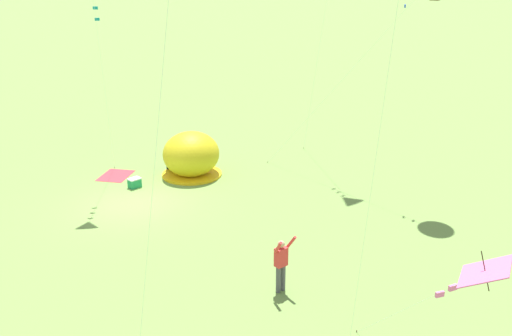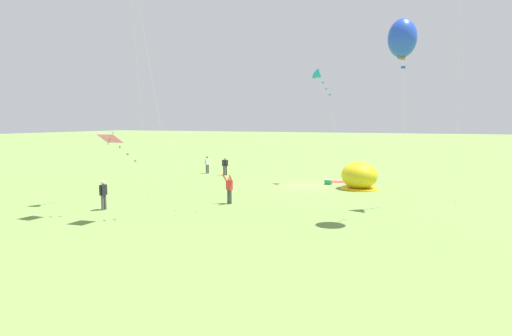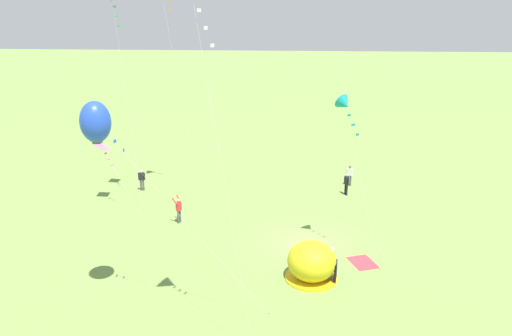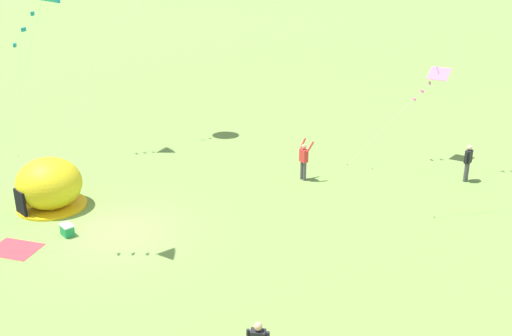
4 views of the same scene
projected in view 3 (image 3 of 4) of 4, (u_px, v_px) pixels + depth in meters
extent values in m
plane|color=olive|center=(308.00, 245.00, 30.62)|extent=(300.00, 300.00, 0.00)
ellipsoid|color=gold|center=(312.00, 261.00, 26.47)|extent=(2.70, 2.60, 2.10)
cylinder|color=yellow|center=(311.00, 278.00, 26.77)|extent=(2.81, 2.81, 0.10)
cube|color=black|center=(335.00, 272.00, 26.35)|extent=(0.81, 0.23, 1.10)
cube|color=#CC333D|center=(363.00, 263.00, 28.45)|extent=(2.05, 1.82, 0.01)
cube|color=#1E8C4C|center=(330.00, 253.00, 29.13)|extent=(0.58, 0.46, 0.38)
cube|color=white|center=(330.00, 250.00, 29.06)|extent=(0.60, 0.47, 0.06)
cylinder|color=black|center=(345.00, 189.00, 38.83)|extent=(0.15, 0.15, 0.88)
cylinder|color=black|center=(347.00, 190.00, 38.65)|extent=(0.15, 0.15, 0.88)
cube|color=black|center=(347.00, 180.00, 38.52)|extent=(0.45, 0.38, 0.60)
sphere|color=tan|center=(347.00, 175.00, 38.38)|extent=(0.22, 0.22, 0.22)
cylinder|color=black|center=(345.00, 179.00, 38.74)|extent=(0.09, 0.09, 0.58)
cylinder|color=black|center=(348.00, 181.00, 38.29)|extent=(0.09, 0.09, 0.58)
cylinder|color=#4C4C51|center=(178.00, 217.00, 33.59)|extent=(0.15, 0.15, 0.88)
cylinder|color=#4C4C51|center=(180.00, 216.00, 33.76)|extent=(0.15, 0.15, 0.88)
cube|color=red|center=(179.00, 206.00, 33.45)|extent=(0.43, 0.34, 0.60)
sphere|color=tan|center=(178.00, 200.00, 33.32)|extent=(0.22, 0.22, 0.22)
cylinder|color=red|center=(174.00, 201.00, 33.13)|extent=(0.14, 0.39, 0.50)
cylinder|color=red|center=(178.00, 198.00, 33.60)|extent=(0.25, 0.38, 0.50)
cylinder|color=#4C4C51|center=(141.00, 185.00, 39.70)|extent=(0.15, 0.15, 0.88)
cylinder|color=#4C4C51|center=(143.00, 185.00, 39.68)|extent=(0.15, 0.15, 0.88)
cube|color=black|center=(142.00, 176.00, 39.47)|extent=(0.25, 0.39, 0.60)
sphere|color=beige|center=(141.00, 171.00, 39.34)|extent=(0.22, 0.22, 0.22)
cylinder|color=black|center=(138.00, 176.00, 39.49)|extent=(0.09, 0.09, 0.58)
cylinder|color=black|center=(145.00, 176.00, 39.44)|extent=(0.09, 0.09, 0.58)
cylinder|color=#4C4C51|center=(348.00, 180.00, 40.84)|extent=(0.15, 0.15, 0.88)
cylinder|color=#4C4C51|center=(350.00, 181.00, 40.74)|extent=(0.15, 0.15, 0.88)
cube|color=white|center=(350.00, 172.00, 40.56)|extent=(0.39, 0.45, 0.60)
sphere|color=brown|center=(350.00, 167.00, 40.43)|extent=(0.22, 0.22, 0.22)
cylinder|color=white|center=(347.00, 171.00, 40.69)|extent=(0.09, 0.09, 0.58)
cylinder|color=white|center=(353.00, 172.00, 40.44)|extent=(0.09, 0.09, 0.58)
cylinder|color=silver|center=(186.00, 222.00, 22.71)|extent=(0.28, 7.68, 9.12)
cylinder|color=brown|center=(269.00, 313.00, 23.66)|extent=(0.03, 0.03, 0.06)
ellipsoid|color=blue|center=(95.00, 122.00, 21.75)|extent=(1.35, 1.35, 1.85)
cube|color=brown|center=(97.00, 141.00, 22.01)|extent=(0.34, 0.34, 0.24)
cube|color=blue|center=(106.00, 132.00, 21.84)|extent=(0.21, 0.09, 0.12)
cube|color=blue|center=(115.00, 141.00, 21.91)|extent=(0.20, 0.07, 0.12)
cube|color=blue|center=(124.00, 150.00, 21.99)|extent=(0.21, 0.12, 0.12)
cylinder|color=silver|center=(128.00, 107.00, 34.42)|extent=(1.51, 1.56, 14.68)
cylinder|color=brown|center=(143.00, 210.00, 35.87)|extent=(0.03, 0.03, 0.06)
cube|color=green|center=(114.00, 7.00, 32.98)|extent=(0.18, 0.19, 0.12)
cube|color=green|center=(117.00, 16.00, 33.01)|extent=(0.20, 0.15, 0.12)
cube|color=green|center=(119.00, 26.00, 33.03)|extent=(0.20, 0.15, 0.12)
cylinder|color=silver|center=(362.00, 187.00, 27.57)|extent=(2.49, 2.20, 8.82)
cylinder|color=brown|center=(380.00, 270.00, 27.64)|extent=(0.03, 0.03, 0.06)
cone|color=teal|center=(345.00, 104.00, 27.49)|extent=(1.28, 1.28, 1.06)
cube|color=teal|center=(349.00, 115.00, 27.36)|extent=(0.18, 0.19, 0.12)
cube|color=teal|center=(353.00, 125.00, 27.25)|extent=(0.15, 0.20, 0.12)
cube|color=teal|center=(357.00, 134.00, 27.14)|extent=(0.18, 0.18, 0.12)
cylinder|color=silver|center=(226.00, 189.00, 19.06)|extent=(0.68, 2.25, 14.47)
cube|color=white|center=(199.00, 10.00, 17.38)|extent=(0.21, 0.11, 0.12)
cube|color=white|center=(206.00, 28.00, 17.48)|extent=(0.21, 0.11, 0.12)
cube|color=white|center=(212.00, 46.00, 17.57)|extent=(0.21, 0.12, 0.12)
cylinder|color=silver|center=(181.00, 93.00, 37.17)|extent=(0.72, 2.19, 15.71)
cylinder|color=brown|center=(199.00, 190.00, 39.80)|extent=(0.03, 0.03, 0.06)
cube|color=orange|center=(167.00, 1.00, 35.04)|extent=(0.21, 0.13, 0.12)
cube|color=orange|center=(171.00, 10.00, 35.28)|extent=(0.20, 0.08, 0.12)
cylinder|color=silver|center=(121.00, 181.00, 35.51)|extent=(2.76, 3.51, 4.27)
cylinder|color=brown|center=(142.00, 217.00, 34.71)|extent=(0.03, 0.03, 0.06)
cube|color=pink|center=(102.00, 147.00, 36.30)|extent=(1.05, 0.97, 0.46)
cylinder|color=#332314|center=(102.00, 146.00, 36.30)|extent=(0.24, 0.30, 0.68)
cube|color=pink|center=(106.00, 153.00, 36.15)|extent=(0.17, 0.19, 0.12)
cube|color=pink|center=(109.00, 159.00, 36.02)|extent=(0.20, 0.16, 0.12)
cube|color=pink|center=(112.00, 165.00, 35.89)|extent=(0.20, 0.17, 0.12)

